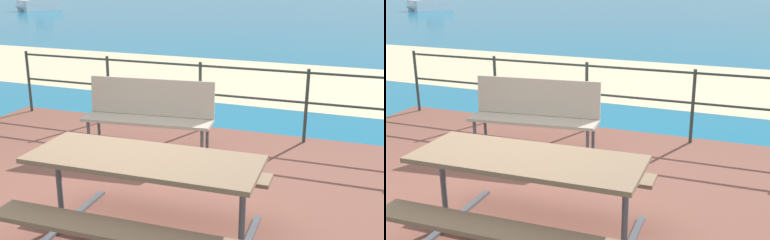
# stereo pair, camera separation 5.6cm
# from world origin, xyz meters

# --- Properties ---
(ground_plane) EXTENTS (240.00, 240.00, 0.00)m
(ground_plane) POSITION_xyz_m (0.00, 0.00, 0.00)
(ground_plane) COLOR tan
(patio_paving) EXTENTS (6.40, 5.20, 0.06)m
(patio_paving) POSITION_xyz_m (0.00, 0.00, 0.03)
(patio_paving) COLOR brown
(patio_paving) RESTS_ON ground
(sea_water) EXTENTS (90.00, 90.00, 0.01)m
(sea_water) POSITION_xyz_m (0.00, 40.00, 0.01)
(sea_water) COLOR #196B8E
(sea_water) RESTS_ON ground
(beach_strip) EXTENTS (54.09, 5.83, 0.01)m
(beach_strip) POSITION_xyz_m (0.00, 6.37, 0.01)
(beach_strip) COLOR beige
(beach_strip) RESTS_ON ground
(picnic_table) EXTENTS (1.88, 1.45, 0.77)m
(picnic_table) POSITION_xyz_m (0.56, -0.57, 0.64)
(picnic_table) COLOR #7A6047
(picnic_table) RESTS_ON patio_paving
(park_bench) EXTENTS (1.65, 0.59, 0.91)m
(park_bench) POSITION_xyz_m (-0.33, 1.41, 0.60)
(park_bench) COLOR tan
(park_bench) RESTS_ON patio_paving
(railing_fence) EXTENTS (5.94, 0.04, 0.99)m
(railing_fence) POSITION_xyz_m (0.00, 2.40, 0.69)
(railing_fence) COLOR #2D3833
(railing_fence) RESTS_ON patio_paving
(boat_near) EXTENTS (1.81, 3.56, 1.28)m
(boat_near) POSITION_xyz_m (-19.30, 23.75, 0.45)
(boat_near) COLOR silver
(boat_near) RESTS_ON sea_water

